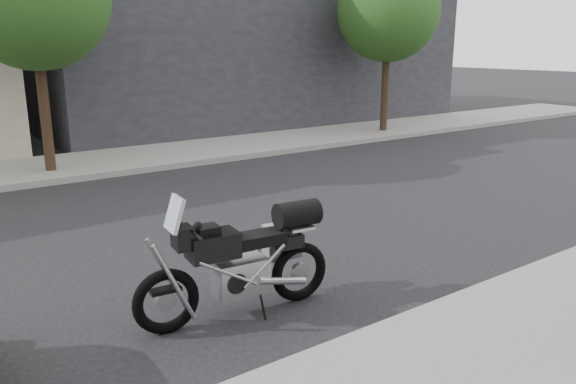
% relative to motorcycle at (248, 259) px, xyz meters
% --- Properties ---
extents(ground, '(120.00, 120.00, 0.00)m').
position_rel_motorcycle_xyz_m(ground, '(-1.84, -2.71, -0.66)').
color(ground, black).
rests_on(ground, ground).
extents(far_sidewalk, '(44.00, 3.00, 0.15)m').
position_rel_motorcycle_xyz_m(far_sidewalk, '(-1.84, -9.21, -0.58)').
color(far_sidewalk, gray).
rests_on(far_sidewalk, ground).
extents(far_building_dark, '(16.00, 11.00, 7.00)m').
position_rel_motorcycle_xyz_m(far_building_dark, '(-8.84, -16.21, 2.84)').
color(far_building_dark, '#252529').
rests_on(far_building_dark, ground).
extents(street_tree_left, '(3.40, 3.40, 5.70)m').
position_rel_motorcycle_xyz_m(street_tree_left, '(-10.84, -8.71, 3.48)').
color(street_tree_left, '#322417').
rests_on(street_tree_left, far_sidewalk).
extents(motorcycle, '(2.41, 0.78, 1.52)m').
position_rel_motorcycle_xyz_m(motorcycle, '(0.00, 0.00, 0.00)').
color(motorcycle, black).
rests_on(motorcycle, ground).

